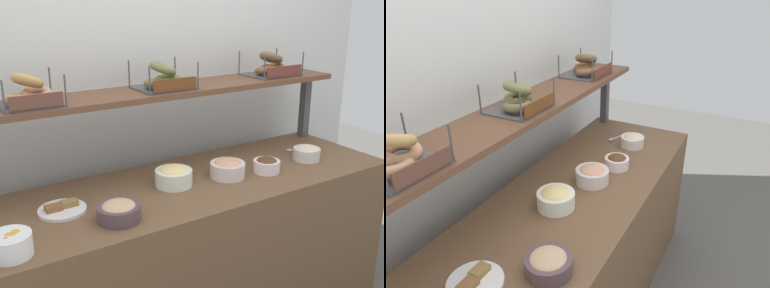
% 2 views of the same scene
% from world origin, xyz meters
% --- Properties ---
extents(back_wall, '(3.37, 0.06, 2.40)m').
position_xyz_m(back_wall, '(0.00, 0.55, 1.20)').
color(back_wall, silver).
rests_on(back_wall, ground_plane).
extents(deli_counter, '(2.17, 0.70, 0.85)m').
position_xyz_m(deli_counter, '(0.00, 0.00, 0.42)').
color(deli_counter, brown).
rests_on(deli_counter, ground_plane).
extents(shelf_riser_right, '(0.05, 0.05, 0.40)m').
position_xyz_m(shelf_riser_right, '(1.02, 0.27, 1.05)').
color(shelf_riser_right, '#4C4C51').
rests_on(shelf_riser_right, deli_counter).
extents(upper_shelf, '(2.13, 0.32, 0.03)m').
position_xyz_m(upper_shelf, '(0.00, 0.27, 1.26)').
color(upper_shelf, brown).
rests_on(upper_shelf, shelf_riser_left).
extents(bowl_chocolate_spread, '(0.14, 0.14, 0.08)m').
position_xyz_m(bowl_chocolate_spread, '(0.39, -0.09, 0.89)').
color(bowl_chocolate_spread, white).
rests_on(bowl_chocolate_spread, deli_counter).
extents(bowl_potato_salad, '(0.15, 0.15, 0.09)m').
position_xyz_m(bowl_potato_salad, '(0.71, -0.07, 0.89)').
color(bowl_potato_salad, silver).
rests_on(bowl_potato_salad, deli_counter).
extents(bowl_hummus, '(0.18, 0.18, 0.08)m').
position_xyz_m(bowl_hummus, '(-0.48, -0.18, 0.89)').
color(bowl_hummus, '#584147').
rests_on(bowl_hummus, deli_counter).
extents(bowl_lox_spread, '(0.18, 0.18, 0.10)m').
position_xyz_m(bowl_lox_spread, '(0.18, -0.04, 0.90)').
color(bowl_lox_spread, silver).
rests_on(bowl_lox_spread, deli_counter).
extents(bowl_egg_salad, '(0.18, 0.18, 0.10)m').
position_xyz_m(bowl_egg_salad, '(-0.11, 0.01, 0.90)').
color(bowl_egg_salad, white).
rests_on(bowl_egg_salad, deli_counter).
extents(serving_plate_white, '(0.21, 0.21, 0.04)m').
position_xyz_m(serving_plate_white, '(-0.66, 0.02, 0.86)').
color(serving_plate_white, white).
rests_on(serving_plate_white, deli_counter).
extents(serving_spoon_near_plate, '(0.17, 0.08, 0.01)m').
position_xyz_m(serving_spoon_near_plate, '(0.76, 0.07, 0.86)').
color(serving_spoon_near_plate, '#B7B7BC').
rests_on(serving_spoon_near_plate, deli_counter).
extents(bagel_basket_sesame, '(0.28, 0.26, 0.15)m').
position_xyz_m(bagel_basket_sesame, '(-0.70, 0.25, 1.33)').
color(bagel_basket_sesame, '#4C4C51').
rests_on(bagel_basket_sesame, upper_shelf).
extents(bagel_basket_poppy, '(0.29, 0.25, 0.15)m').
position_xyz_m(bagel_basket_poppy, '(-0.02, 0.26, 1.33)').
color(bagel_basket_poppy, '#4C4C51').
rests_on(bagel_basket_poppy, upper_shelf).
extents(bagel_basket_cinnamon_raisin, '(0.30, 0.25, 0.15)m').
position_xyz_m(bagel_basket_cinnamon_raisin, '(0.71, 0.27, 1.33)').
color(bagel_basket_cinnamon_raisin, '#4C4C51').
rests_on(bagel_basket_cinnamon_raisin, upper_shelf).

